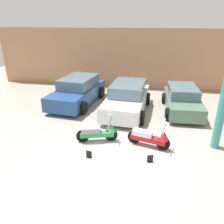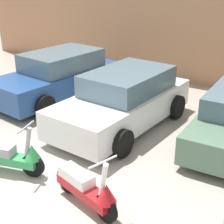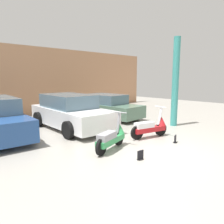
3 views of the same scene
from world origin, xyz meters
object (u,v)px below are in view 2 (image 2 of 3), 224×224
(car_rear_left, at_px, (58,76))
(car_rear_center, at_px, (124,100))
(scooter_front_right, at_px, (87,188))
(scooter_front_left, at_px, (11,156))

(car_rear_left, height_order, car_rear_center, car_rear_left)
(car_rear_center, bearing_deg, scooter_front_right, 24.46)
(scooter_front_right, distance_m, car_rear_center, 3.52)
(scooter_front_right, xyz_separation_m, car_rear_center, (-1.25, 3.28, 0.30))
(scooter_front_right, distance_m, car_rear_left, 5.74)
(scooter_front_left, bearing_deg, scooter_front_right, -17.52)
(scooter_front_left, height_order, scooter_front_right, scooter_front_right)
(scooter_front_left, xyz_separation_m, scooter_front_right, (1.95, -0.06, 0.00))
(scooter_front_left, xyz_separation_m, car_rear_center, (0.71, 3.23, 0.30))
(scooter_front_left, bearing_deg, car_rear_left, 102.70)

